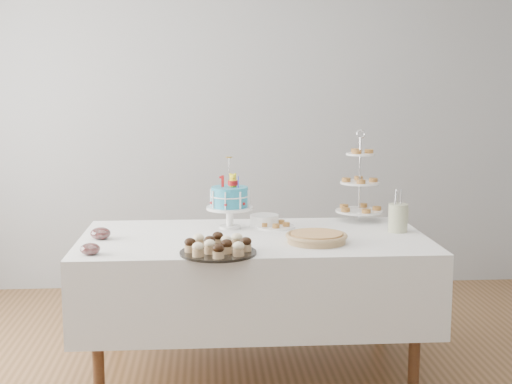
{
  "coord_description": "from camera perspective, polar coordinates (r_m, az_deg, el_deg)",
  "views": [
    {
      "loc": [
        -0.26,
        -3.57,
        1.62
      ],
      "look_at": [
        0.01,
        0.3,
        1.02
      ],
      "focal_mm": 50.0,
      "sensor_mm": 36.0,
      "label": 1
    }
  ],
  "objects": [
    {
      "name": "walls",
      "position": [
        3.59,
        0.14,
        4.5
      ],
      "size": [
        5.04,
        4.04,
        2.7
      ],
      "color": "#999B9E",
      "rests_on": "floor"
    },
    {
      "name": "birthday_cake",
      "position": [
        4.17,
        -2.11,
        -1.38
      ],
      "size": [
        0.27,
        0.27,
        0.42
      ],
      "rotation": [
        0.0,
        0.0,
        -0.25
      ],
      "color": "white",
      "rests_on": "table"
    },
    {
      "name": "pie",
      "position": [
        3.82,
        4.86,
        -3.62
      ],
      "size": [
        0.33,
        0.33,
        0.05
      ],
      "color": "tan",
      "rests_on": "table"
    },
    {
      "name": "utensil_pitcher",
      "position": [
        4.15,
        11.3,
        -1.95
      ],
      "size": [
        0.12,
        0.11,
        0.25
      ],
      "rotation": [
        0.0,
        0.0,
        0.1
      ],
      "color": "white",
      "rests_on": "table"
    },
    {
      "name": "pastry_plate",
      "position": [
        4.2,
        1.55,
        -2.66
      ],
      "size": [
        0.23,
        0.23,
        0.03
      ],
      "color": "white",
      "rests_on": "table"
    },
    {
      "name": "jam_bowl_a",
      "position": [
        3.64,
        -13.13,
        -4.48
      ],
      "size": [
        0.1,
        0.1,
        0.06
      ],
      "color": "silver",
      "rests_on": "table"
    },
    {
      "name": "jam_bowl_b",
      "position": [
        3.98,
        -12.33,
        -3.27
      ],
      "size": [
        0.11,
        0.11,
        0.07
      ],
      "color": "silver",
      "rests_on": "table"
    },
    {
      "name": "table",
      "position": [
        4.02,
        -0.17,
        -6.72
      ],
      "size": [
        1.92,
        1.02,
        0.77
      ],
      "color": "silver",
      "rests_on": "floor"
    },
    {
      "name": "plate_stack",
      "position": [
        4.24,
        0.67,
        -2.29
      ],
      "size": [
        0.17,
        0.17,
        0.07
      ],
      "color": "white",
      "rests_on": "table"
    },
    {
      "name": "tiered_stand",
      "position": [
        4.41,
        8.3,
        0.7
      ],
      "size": [
        0.29,
        0.29,
        0.56
      ],
      "color": "silver",
      "rests_on": "table"
    },
    {
      "name": "cupcake_tray",
      "position": [
        3.56,
        -3.05,
        -4.3
      ],
      "size": [
        0.38,
        0.38,
        0.09
      ],
      "color": "black",
      "rests_on": "table"
    }
  ]
}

